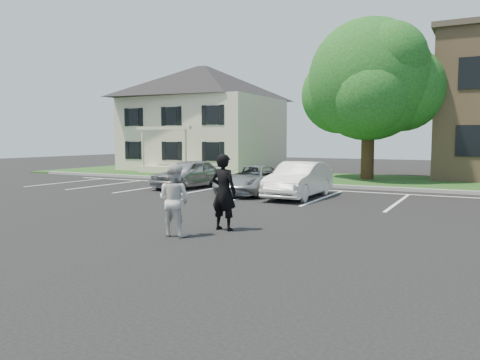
# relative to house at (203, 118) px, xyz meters

# --- Properties ---
(ground_plane) EXTENTS (90.00, 90.00, 0.00)m
(ground_plane) POSITION_rel_house_xyz_m (13.00, -19.97, -3.83)
(ground_plane) COLOR black
(ground_plane) RESTS_ON ground
(curb) EXTENTS (40.00, 0.30, 0.15)m
(curb) POSITION_rel_house_xyz_m (13.00, -7.97, -3.75)
(curb) COLOR gray
(curb) RESTS_ON ground
(grass_strip) EXTENTS (44.00, 8.00, 0.08)m
(grass_strip) POSITION_rel_house_xyz_m (13.00, -3.97, -3.79)
(grass_strip) COLOR #1B4219
(grass_strip) RESTS_ON ground
(stall_lines) EXTENTS (34.00, 5.36, 0.01)m
(stall_lines) POSITION_rel_house_xyz_m (14.40, -11.02, -3.82)
(stall_lines) COLOR white
(stall_lines) RESTS_ON ground
(house) EXTENTS (10.30, 9.22, 7.60)m
(house) POSITION_rel_house_xyz_m (0.00, 0.00, 0.00)
(house) COLOR beige
(house) RESTS_ON ground
(tree) EXTENTS (7.80, 7.20, 8.80)m
(tree) POSITION_rel_house_xyz_m (12.88, -3.32, 1.52)
(tree) COLOR black
(tree) RESTS_ON ground
(man_black_suit) EXTENTS (0.74, 0.51, 1.93)m
(man_black_suit) POSITION_rel_house_xyz_m (12.75, -19.37, -2.86)
(man_black_suit) COLOR black
(man_black_suit) RESTS_ON ground
(man_white_shirt) EXTENTS (0.83, 0.65, 1.71)m
(man_white_shirt) POSITION_rel_house_xyz_m (12.05, -20.53, -2.98)
(man_white_shirt) COLOR silver
(man_white_shirt) RESTS_ON ground
(car_silver_west) EXTENTS (2.18, 4.16, 1.35)m
(car_silver_west) POSITION_rel_house_xyz_m (6.26, -11.30, -3.15)
(car_silver_west) COLOR #A8A8AD
(car_silver_west) RESTS_ON ground
(car_silver_minivan) EXTENTS (2.25, 4.42, 1.20)m
(car_silver_minivan) POSITION_rel_house_xyz_m (9.90, -12.05, -3.23)
(car_silver_minivan) COLOR #9B9EA3
(car_silver_minivan) RESTS_ON ground
(car_white_sedan) EXTENTS (1.49, 4.24, 1.39)m
(car_white_sedan) POSITION_rel_house_xyz_m (12.10, -12.28, -3.13)
(car_white_sedan) COLOR white
(car_white_sedan) RESTS_ON ground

